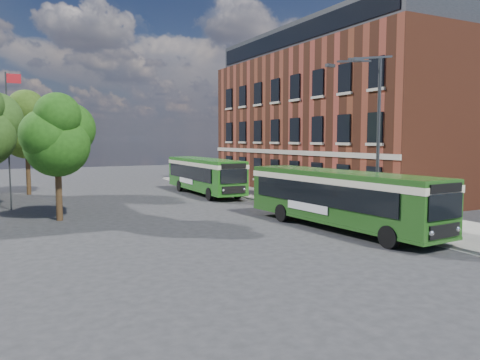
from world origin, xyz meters
TOP-DOWN VIEW (x-y plane):
  - ground at (0.00, 0.00)m, footprint 120.00×120.00m
  - pavement at (7.00, 8.00)m, footprint 6.00×48.00m
  - kerb_line at (3.95, 8.00)m, footprint 0.12×48.00m
  - brick_office at (14.00, 12.00)m, footprint 12.10×26.00m
  - flagpole at (-12.45, 13.00)m, footprint 0.95×0.10m
  - street_lamp at (4.84, -2.00)m, footprint 2.96×2.38m
  - bus_stop_sign at (5.60, -4.20)m, footprint 0.35×0.08m
  - bus_front at (2.53, -2.08)m, footprint 3.47×12.58m
  - bus_rear at (2.30, 15.35)m, footprint 2.80×11.84m
  - pedestrian_a at (5.51, -6.00)m, footprint 0.66×0.62m
  - pedestrian_b at (5.41, -1.52)m, footprint 0.84×0.72m
  - tree_left at (-10.04, 7.26)m, footprint 4.29×4.08m
  - tree_right at (-10.91, 21.87)m, footprint 5.14×4.89m

SIDE VIEW (x-z plane):
  - ground at x=0.00m, z-range 0.00..0.00m
  - kerb_line at x=3.95m, z-range 0.00..0.01m
  - pavement at x=7.00m, z-range 0.00..0.15m
  - pedestrian_b at x=5.41m, z-range 0.15..1.63m
  - pedestrian_a at x=5.51m, z-range 0.15..1.66m
  - bus_stop_sign at x=5.60m, z-range 0.25..2.77m
  - bus_rear at x=2.30m, z-range 0.32..3.34m
  - bus_front at x=2.53m, z-range 0.32..3.34m
  - street_lamp at x=4.84m, z-range 0.29..9.29m
  - tree_left at x=-10.04m, z-range 1.29..8.53m
  - flagpole at x=-12.45m, z-range 0.44..9.44m
  - tree_right at x=-10.91m, z-range 1.55..10.24m
  - brick_office at x=14.00m, z-range -0.13..14.07m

